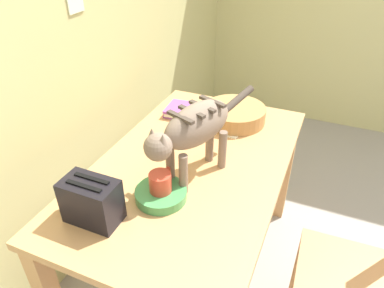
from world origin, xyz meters
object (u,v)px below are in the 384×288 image
(toaster, at_px, (92,201))
(wooden_chair_near, at_px, (362,282))
(book_stack, at_px, (179,110))
(dining_table, at_px, (192,178))
(saucer_bowl, at_px, (161,194))
(magazine, at_px, (231,121))
(cat, at_px, (194,129))
(coffee_mug, at_px, (161,182))
(wicker_basket, at_px, (235,114))

(toaster, xyz_separation_m, wooden_chair_near, (0.34, -0.98, -0.36))
(book_stack, bearing_deg, dining_table, -147.74)
(saucer_bowl, height_order, magazine, saucer_bowl)
(cat, distance_m, wooden_chair_near, 0.90)
(saucer_bowl, xyz_separation_m, magazine, (0.69, -0.07, -0.02))
(dining_table, xyz_separation_m, cat, (-0.09, -0.05, 0.33))
(saucer_bowl, relative_size, book_stack, 1.14)
(cat, xyz_separation_m, coffee_mug, (-0.17, 0.07, -0.16))
(dining_table, bearing_deg, saucer_bowl, 175.99)
(book_stack, relative_size, toaster, 0.90)
(magazine, bearing_deg, toaster, 175.23)
(cat, bearing_deg, dining_table, -41.99)
(wicker_basket, distance_m, wooden_chair_near, 0.97)
(cat, relative_size, coffee_mug, 4.56)
(coffee_mug, bearing_deg, magazine, -5.61)
(magazine, bearing_deg, dining_table, -176.20)
(wicker_basket, bearing_deg, wooden_chair_near, -127.82)
(magazine, height_order, wooden_chair_near, wooden_chair_near)
(wicker_basket, relative_size, toaster, 1.64)
(saucer_bowl, distance_m, magazine, 0.70)
(saucer_bowl, xyz_separation_m, toaster, (-0.20, 0.17, 0.07))
(magazine, height_order, toaster, toaster)
(saucer_bowl, height_order, toaster, toaster)
(toaster, height_order, wooden_chair_near, wooden_chair_near)
(saucer_bowl, height_order, wooden_chair_near, wooden_chair_near)
(dining_table, xyz_separation_m, magazine, (0.43, -0.05, 0.09))
(book_stack, xyz_separation_m, wicker_basket, (0.04, -0.31, 0.02))
(cat, relative_size, magazine, 1.94)
(saucer_bowl, relative_size, wooden_chair_near, 0.22)
(cat, height_order, wicker_basket, cat)
(cat, relative_size, wicker_basket, 1.77)
(dining_table, height_order, toaster, toaster)
(dining_table, distance_m, wooden_chair_near, 0.82)
(coffee_mug, bearing_deg, saucer_bowl, 180.00)
(wicker_basket, bearing_deg, coffee_mug, 173.50)
(saucer_bowl, bearing_deg, coffee_mug, 0.00)
(dining_table, height_order, book_stack, book_stack)
(book_stack, bearing_deg, toaster, -175.92)
(wooden_chair_near, bearing_deg, wicker_basket, 50.13)
(dining_table, xyz_separation_m, wicker_basket, (0.44, -0.06, 0.13))
(toaster, bearing_deg, saucer_bowl, -41.39)
(toaster, bearing_deg, wicker_basket, -15.67)
(wicker_basket, xyz_separation_m, wooden_chair_near, (-0.56, -0.72, -0.32))
(magazine, relative_size, toaster, 1.50)
(saucer_bowl, bearing_deg, magazine, -5.59)
(cat, bearing_deg, coffee_mug, 89.63)
(cat, bearing_deg, magazine, -69.33)
(magazine, xyz_separation_m, toaster, (-0.89, 0.24, 0.08))
(saucer_bowl, height_order, coffee_mug, coffee_mug)
(wooden_chair_near, bearing_deg, coffee_mug, 97.78)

